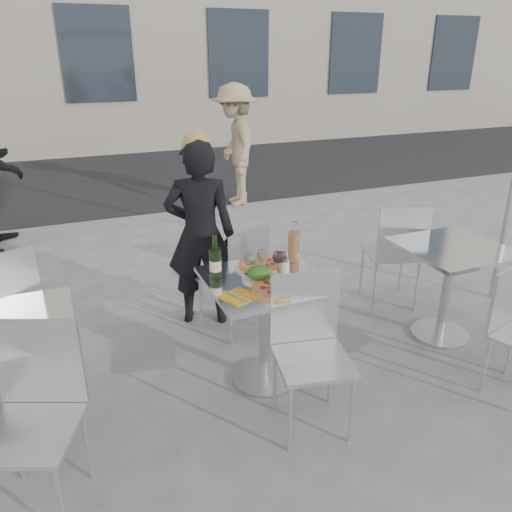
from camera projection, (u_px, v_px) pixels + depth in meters
name	position (u px, v px, depth m)	size (l,w,h in m)	color
ground	(264.00, 379.00, 3.40)	(80.00, 80.00, 0.00)	slate
street_asphalt	(123.00, 175.00, 8.96)	(24.00, 5.00, 0.00)	black
main_table	(265.00, 309.00, 3.20)	(0.72, 0.72, 0.75)	#B7BABF
side_table_left	(8.00, 360.00, 2.67)	(0.72, 0.72, 0.75)	#B7BABF
side_table_right	(449.00, 273.00, 3.72)	(0.72, 0.72, 0.75)	#B7BABF
chair_far	(239.00, 272.00, 3.77)	(0.53, 0.54, 0.88)	silver
chair_near	(309.00, 339.00, 2.87)	(0.49, 0.50, 0.91)	silver
side_chair_lnear	(34.00, 403.00, 2.33)	(0.55, 0.56, 0.93)	silver
side_chair_rfar	(396.00, 247.00, 4.15)	(0.54, 0.55, 0.94)	silver
woman_diner	(200.00, 235.00, 3.88)	(0.55, 0.36, 1.49)	black
pedestrian_b	(235.00, 146.00, 6.99)	(1.09, 0.62, 1.68)	tan
pizza_near	(277.00, 288.00, 2.97)	(0.31, 0.31, 0.02)	#E1B558
pizza_far	(261.00, 265.00, 3.28)	(0.34, 0.34, 0.03)	white
salad_plate	(259.00, 274.00, 3.10)	(0.22, 0.22, 0.09)	white
wine_bottle	(215.00, 262.00, 3.09)	(0.07, 0.08, 0.29)	#294A1C
carafe	(294.00, 247.00, 3.31)	(0.08, 0.08, 0.29)	tan
sugar_shaker	(284.00, 266.00, 3.18)	(0.06, 0.06, 0.11)	white
wineglass_white_a	(250.00, 259.00, 3.14)	(0.07, 0.07, 0.16)	white
wineglass_white_b	(262.00, 256.00, 3.19)	(0.07, 0.07, 0.16)	white
wineglass_red_a	(278.00, 258.00, 3.15)	(0.07, 0.07, 0.16)	white
wineglass_red_b	(282.00, 258.00, 3.15)	(0.07, 0.07, 0.16)	white
napkin_left	(239.00, 296.00, 2.89)	(0.24, 0.24, 0.01)	yellow
napkin_right	(317.00, 283.00, 3.06)	(0.21, 0.21, 0.01)	yellow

